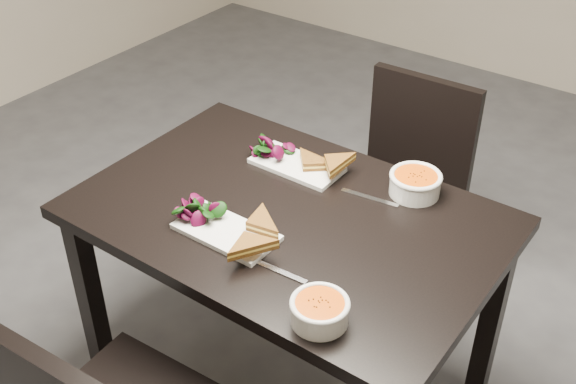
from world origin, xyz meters
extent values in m
plane|color=#47474C|center=(0.00, 0.00, 0.00)|extent=(5.00, 5.00, 0.00)
cube|color=black|center=(0.07, -0.31, 0.73)|extent=(1.20, 0.80, 0.04)
cube|color=black|center=(-0.47, -0.65, 0.35)|extent=(0.06, 0.06, 0.71)
cube|color=black|center=(-0.47, 0.03, 0.35)|extent=(0.06, 0.06, 0.71)
cube|color=black|center=(0.61, 0.03, 0.35)|extent=(0.06, 0.06, 0.71)
cube|color=black|center=(0.09, 0.34, 0.43)|extent=(0.43, 0.43, 0.04)
cube|color=black|center=(-0.08, 0.15, 0.21)|extent=(0.04, 0.04, 0.41)
cube|color=black|center=(0.28, 0.16, 0.21)|extent=(0.04, 0.04, 0.41)
cube|color=black|center=(-0.09, 0.51, 0.21)|extent=(0.04, 0.04, 0.41)
cube|color=black|center=(0.27, 0.52, 0.21)|extent=(0.04, 0.04, 0.41)
cube|color=black|center=(0.08, 0.53, 0.65)|extent=(0.42, 0.05, 0.40)
cube|color=white|center=(-0.01, -0.49, 0.76)|extent=(0.29, 0.14, 0.01)
cylinder|color=white|center=(0.39, -0.62, 0.78)|extent=(0.14, 0.14, 0.05)
cylinder|color=#E33A0A|center=(0.39, -0.62, 0.80)|extent=(0.12, 0.12, 0.02)
torus|color=white|center=(0.39, -0.62, 0.81)|extent=(0.14, 0.14, 0.01)
cube|color=silver|center=(0.20, -0.53, 0.75)|extent=(0.18, 0.03, 0.00)
cube|color=white|center=(-0.05, -0.10, 0.76)|extent=(0.28, 0.14, 0.01)
cylinder|color=white|center=(0.32, -0.02, 0.78)|extent=(0.15, 0.15, 0.06)
cylinder|color=#E33A0A|center=(0.32, -0.02, 0.81)|extent=(0.13, 0.13, 0.02)
torus|color=white|center=(0.32, -0.02, 0.81)|extent=(0.16, 0.16, 0.01)
cube|color=silver|center=(0.23, -0.12, 0.75)|extent=(0.18, 0.04, 0.00)
camera|label=1|loc=(1.03, -1.64, 1.96)|focal=44.16mm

